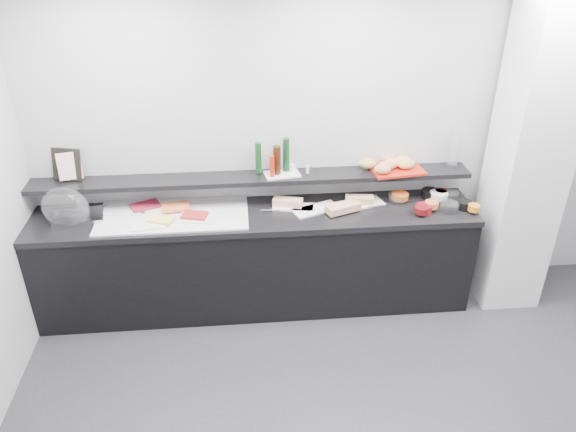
{
  "coord_description": "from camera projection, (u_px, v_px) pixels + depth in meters",
  "views": [
    {
      "loc": [
        -0.79,
        -2.29,
        3.11
      ],
      "look_at": [
        -0.45,
        1.45,
        1.0
      ],
      "focal_mm": 35.0,
      "sensor_mm": 36.0,
      "label": 1
    }
  ],
  "objects": [
    {
      "name": "print_art",
      "position": [
        70.0,
        166.0,
        4.44
      ],
      "size": [
        0.19,
        0.09,
        0.22
      ],
      "primitive_type": "cube",
      "rotation": [
        -0.21,
        0.0,
        0.23
      ],
      "color": "beige",
      "rests_on": "framed_print"
    },
    {
      "name": "bottle_green_b",
      "position": [
        286.0,
        155.0,
        4.58
      ],
      "size": [
        0.07,
        0.07,
        0.28
      ],
      "primitive_type": "cylinder",
      "rotation": [
        0.0,
        0.0,
        0.34
      ],
      "color": "#0F391A",
      "rests_on": "condiment_tray"
    },
    {
      "name": "bread_roll_mide",
      "position": [
        391.0,
        164.0,
        4.65
      ],
      "size": [
        0.15,
        0.11,
        0.08
      ],
      "primitive_type": "ellipsoid",
      "rotation": [
        0.0,
        0.0,
        0.15
      ],
      "color": "gold",
      "rests_on": "bread_tray"
    },
    {
      "name": "cloche_base",
      "position": [
        78.0,
        217.0,
        4.45
      ],
      "size": [
        0.43,
        0.32,
        0.04
      ],
      "primitive_type": "cube",
      "rotation": [
        0.0,
        0.0,
        0.18
      ],
      "color": "#B3B5BB",
      "rests_on": "counter_top"
    },
    {
      "name": "tongs_left",
      "position": [
        270.0,
        210.0,
        4.56
      ],
      "size": [
        0.16,
        0.01,
        0.01
      ],
      "primitive_type": "cylinder",
      "rotation": [
        0.0,
        1.57,
        -0.03
      ],
      "color": "silver",
      "rests_on": "sandwich_plate_left"
    },
    {
      "name": "bowl_black_fruit",
      "position": [
        464.0,
        205.0,
        4.6
      ],
      "size": [
        0.15,
        0.15,
        0.07
      ],
      "primitive_type": "cylinder",
      "rotation": [
        0.0,
        0.0,
        0.43
      ],
      "color": "black",
      "rests_on": "counter_top"
    },
    {
      "name": "bottle_hot",
      "position": [
        272.0,
        166.0,
        4.5
      ],
      "size": [
        0.05,
        0.05,
        0.18
      ],
      "primitive_type": "cylinder",
      "rotation": [
        0.0,
        0.0,
        -0.43
      ],
      "color": "red",
      "rests_on": "condiment_tray"
    },
    {
      "name": "linen_runner",
      "position": [
        173.0,
        215.0,
        4.51
      ],
      "size": [
        1.2,
        0.57,
        0.01
      ],
      "primitive_type": "cube",
      "rotation": [
        0.0,
        0.0,
        0.0
      ],
      "color": "silver",
      "rests_on": "counter_top"
    },
    {
      "name": "carafe",
      "position": [
        454.0,
        150.0,
        4.67
      ],
      "size": [
        0.11,
        0.11,
        0.3
      ],
      "primitive_type": "cylinder",
      "rotation": [
        0.0,
        0.0,
        0.15
      ],
      "color": "silver",
      "rests_on": "wall_shelf"
    },
    {
      "name": "platter_cheese",
      "position": [
        148.0,
        224.0,
        4.35
      ],
      "size": [
        0.3,
        0.22,
        0.01
      ],
      "primitive_type": "cube",
      "rotation": [
        0.0,
        0.0,
        0.16
      ],
      "color": "white",
      "rests_on": "linen_runner"
    },
    {
      "name": "bowl_glass_cream",
      "position": [
        449.0,
        196.0,
        4.74
      ],
      "size": [
        0.16,
        0.16,
        0.07
      ],
      "primitive_type": "cylinder",
      "rotation": [
        0.0,
        0.0,
        -0.03
      ],
      "color": "white",
      "rests_on": "counter_top"
    },
    {
      "name": "cloche_dome",
      "position": [
        65.0,
        208.0,
        4.37
      ],
      "size": [
        0.44,
        0.35,
        0.34
      ],
      "primitive_type": "ellipsoid",
      "rotation": [
        0.0,
        0.0,
        -0.27
      ],
      "color": "silver",
      "rests_on": "cloche_base"
    },
    {
      "name": "sandwich_plate_mid",
      "position": [
        316.0,
        209.0,
        4.59
      ],
      "size": [
        0.41,
        0.29,
        0.01
      ],
      "primitive_type": "cube",
      "rotation": [
        0.0,
        0.0,
        0.38
      ],
      "color": "white",
      "rests_on": "counter_top"
    },
    {
      "name": "bowl_red_jam",
      "position": [
        424.0,
        209.0,
        4.54
      ],
      "size": [
        0.14,
        0.14,
        0.07
      ],
      "primitive_type": "cylinder",
      "rotation": [
        0.0,
        0.0,
        0.05
      ],
      "color": "maroon",
      "rests_on": "counter_top"
    },
    {
      "name": "bread_roll_ne",
      "position": [
        403.0,
        160.0,
        4.71
      ],
      "size": [
        0.16,
        0.13,
        0.08
      ],
      "primitive_type": "ellipsoid",
      "rotation": [
        0.0,
        0.0,
        -0.29
      ],
      "color": "tan",
      "rests_on": "bread_tray"
    },
    {
      "name": "bottle_green_a",
      "position": [
        258.0,
        158.0,
        4.55
      ],
      "size": [
        0.06,
        0.06,
        0.26
      ],
      "primitive_type": "cylinder",
      "rotation": [
        0.0,
        0.0,
        0.24
      ],
      "color": "#113E16",
      "rests_on": "condiment_tray"
    },
    {
      "name": "bread_roll_nw",
      "position": [
        367.0,
        163.0,
        4.67
      ],
      "size": [
        0.17,
        0.13,
        0.08
      ],
      "primitive_type": "ellipsoid",
      "rotation": [
        0.0,
        0.0,
        0.26
      ],
      "color": "#B69645",
      "rests_on": "bread_tray"
    },
    {
      "name": "platter_meat_b",
      "position": [
        198.0,
        217.0,
        4.45
      ],
      "size": [
        0.33,
        0.25,
        0.01
      ],
      "primitive_type": "cube",
      "rotation": [
        0.0,
        0.0,
        -0.18
      ],
      "color": "white",
      "rests_on": "linen_runner"
    },
    {
      "name": "platter_salmon",
      "position": [
        162.0,
        208.0,
        4.59
      ],
      "size": [
        0.33,
        0.28,
        0.01
      ],
      "primitive_type": "cube",
      "rotation": [
        0.0,
        0.0,
        0.35
      ],
      "color": "white",
      "rests_on": "linen_runner"
    },
    {
      "name": "counter_top",
      "position": [
        255.0,
        216.0,
        4.56
      ],
      "size": [
        3.62,
        0.62,
        0.05
      ],
      "primitive_type": "cube",
      "color": "black",
      "rests_on": "buffet_cabinet"
    },
    {
      "name": "bowl_glass_salmon",
      "position": [
        449.0,
        207.0,
        4.57
      ],
      "size": [
        0.15,
        0.15,
        0.07
      ],
      "primitive_type": "cylinder",
      "rotation": [
        0.0,
        0.0,
        -0.0
      ],
      "color": "white",
      "rests_on": "counter_top"
    },
    {
      "name": "food_meat_a",
      "position": [
        145.0,
        206.0,
        4.58
      ],
      "size": [
        0.27,
        0.23,
        0.02
      ],
      "primitive_type": "cube",
      "rotation": [
        0.0,
        0.0,
        0.43
      ],
      "color": "maroon",
      "rests_on": "platter_meat_a"
    },
    {
      "name": "condiment_tray",
      "position": [
        282.0,
        174.0,
        4.6
      ],
      "size": [
        0.31,
        0.22,
        0.01
      ],
      "primitive_type": "cube",
      "rotation": [
        0.0,
        0.0,
        0.16
      ],
      "color": "white",
      "rests_on": "wall_shelf"
    },
    {
      "name": "sandwich_food_left",
      "position": [
        288.0,
        202.0,
        4.62
      ],
      "size": [
        0.26,
        0.15,
        0.06
      ],
      "primitive_type": "cube",
      "rotation": [
        0.0,
        0.0,
        -0.27
      ],
      "color": "#E2AC76",
      "rests_on": "sandwich_plate_left"
    },
    {
      "name": "column",
      "position": [
        529.0,
        155.0,
        4.46
      ],
      "size": [
        0.5,
        0.5,
        2.7
      ],
      "primitive_type": "cube",
      "color": "silver",
      "rests_on": "ground"
    },
    {
      "name": "sandwich_plate_left",
      "position": [
        293.0,
        207.0,
        4.63
      ],
      "size": [
        0.35,
        0.2,
        0.01
      ],
      "primitive_type": "cube",
      "rotation": [
        0.0,
        0.0,
        -0.17
      ],
      "color": "white",
      "rests_on": "counter_top"
    },
    {
      "name": "tongs_mid",
      "position": [
        318.0,
        211.0,
        4.55
      ],
      "size": [
        0.16,
        0.03,
        0.01
      ],
      "primitive_type": "cylinder",
      "rotation": [
        0.0,
        1.57,
        0.11
      ],
      "color": "silver",
      "rests_on": "sandwich_plate_mid"
    },
    {
      "name": "fill_glass_cream",
      "position": [
        439.0,
        195.0,
        4.73
      ],
      "size": [
        0.19,
        0.19,
        0.05
      ],
      "primitive_type": "cylinder",
      "rotation": [
        0.0,
        0.0,
        0.32
      ],
      "color": "silver",
      "rests_on": "bowl_glass_cream"
    },
    {
      "name": "fill_red_jam",
      "position": [
        422.0,
        210.0,
        4.5
      ],
      "size": [
        0.14,
        0.14,
        0.05
      ],
      "primitive_type": "cylinder",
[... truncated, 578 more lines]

